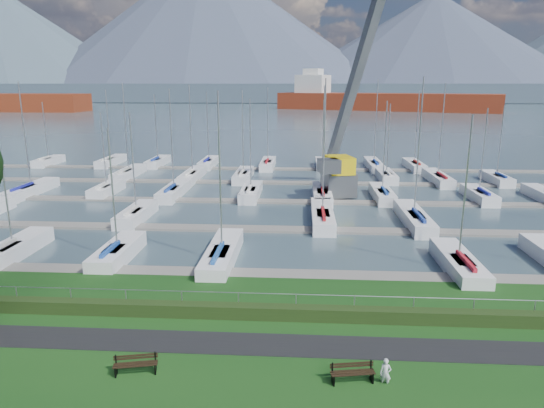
# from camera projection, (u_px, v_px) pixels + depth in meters

# --- Properties ---
(path) EXTENTS (160.00, 2.00, 0.04)m
(path) POSITION_uv_depth(u_px,v_px,m) (252.00, 344.00, 22.48)
(path) COLOR black
(path) RESTS_ON grass
(water) EXTENTS (800.00, 540.00, 0.20)m
(water) POSITION_uv_depth(u_px,v_px,m) (299.00, 106.00, 277.32)
(water) COLOR #40535D
(hedge) EXTENTS (80.00, 0.70, 0.70)m
(hedge) POSITION_uv_depth(u_px,v_px,m) (257.00, 312.00, 24.91)
(hedge) COLOR #203413
(hedge) RESTS_ON grass
(fence) EXTENTS (80.00, 0.04, 0.04)m
(fence) POSITION_uv_depth(u_px,v_px,m) (257.00, 293.00, 25.10)
(fence) COLOR gray
(fence) RESTS_ON grass
(foothill) EXTENTS (900.00, 80.00, 12.00)m
(foothill) POSITION_uv_depth(u_px,v_px,m) (300.00, 92.00, 343.59)
(foothill) COLOR #41505F
(foothill) RESTS_ON water
(mountains) EXTENTS (1190.00, 360.00, 115.00)m
(mountains) POSITION_uv_depth(u_px,v_px,m) (310.00, 41.00, 405.62)
(mountains) COLOR #414C5F
(mountains) RESTS_ON water
(docks) EXTENTS (90.00, 41.60, 0.25)m
(docks) POSITION_uv_depth(u_px,v_px,m) (280.00, 202.00, 50.62)
(docks) COLOR slate
(docks) RESTS_ON water
(bench_left) EXTENTS (1.85, 0.78, 0.85)m
(bench_left) POSITION_uv_depth(u_px,v_px,m) (136.00, 364.00, 20.13)
(bench_left) COLOR black
(bench_left) RESTS_ON grass
(bench_right) EXTENTS (1.84, 0.72, 0.85)m
(bench_right) POSITION_uv_depth(u_px,v_px,m) (352.00, 373.00, 19.55)
(bench_right) COLOR black
(bench_right) RESTS_ON grass
(person) EXTENTS (0.51, 0.40, 1.23)m
(person) POSITION_uv_depth(u_px,v_px,m) (386.00, 370.00, 19.40)
(person) COLOR silver
(person) RESTS_ON grass
(crane) EXTENTS (6.99, 13.13, 22.35)m
(crane) POSITION_uv_depth(u_px,v_px,m) (343.00, 145.00, 52.72)
(crane) COLOR slate
(crane) RESTS_ON water
(cargo_ship_mid) EXTENTS (101.50, 54.02, 21.50)m
(cargo_ship_mid) POSITION_uv_depth(u_px,v_px,m) (375.00, 102.00, 228.04)
(cargo_ship_mid) COLOR maroon
(cargo_ship_mid) RESTS_ON water
(sailboat_fleet) EXTENTS (74.57, 49.24, 13.01)m
(sailboat_fleet) POSITION_uv_depth(u_px,v_px,m) (293.00, 143.00, 53.42)
(sailboat_fleet) COLOR maroon
(sailboat_fleet) RESTS_ON water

